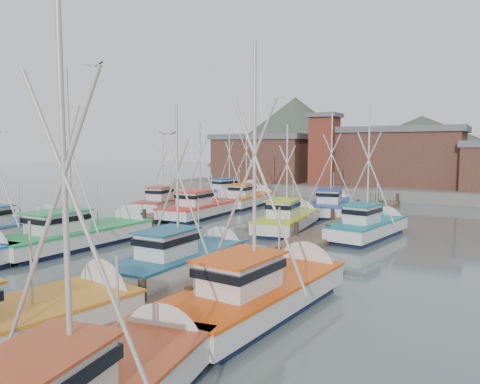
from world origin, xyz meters
The scene contains 21 objects.
ground centered at (0.00, 0.00, 0.00)m, with size 260.00×260.00×0.00m, color #4B5B59.
dock_left centered at (-7.00, 4.04, 0.21)m, with size 2.30×46.00×1.50m.
dock_right centered at (7.00, 4.04, 0.21)m, with size 2.30×46.00×1.50m.
quay centered at (0.00, 37.00, 0.60)m, with size 44.00×16.00×1.20m, color slate.
shed_left centered at (-11.00, 35.00, 4.34)m, with size 12.72×8.48×6.20m.
shed_center centered at (6.00, 37.00, 4.69)m, with size 14.84×9.54×6.90m.
lookout_tower centered at (-2.00, 33.00, 5.55)m, with size 3.60×3.60×8.50m.
distant_hills centered at (-12.76, 122.59, 0.00)m, with size 175.00×140.00×42.00m.
boat_4 centered at (-4.38, -2.22, 0.69)m, with size 4.41×10.21×11.01m.
boat_5 centered at (4.47, -4.19, 0.68)m, with size 3.33×8.47×8.28m.
boat_6 centered at (-9.82, -3.34, 0.68)m, with size 3.78×9.42×9.17m.
boat_7 centered at (9.63, -6.66, 0.69)m, with size 4.04×9.45×10.02m.
boat_8 centered at (-4.72, 11.16, 0.68)m, with size 3.53×9.69×8.60m.
boat_9 centered at (3.95, 8.71, 0.68)m, with size 3.70×8.86×7.97m.
boat_10 centered at (-9.68, 12.35, 0.68)m, with size 3.74×8.14×7.55m.
boat_11 centered at (9.63, 8.66, 0.68)m, with size 3.69×8.34×8.92m.
boat_12 centered at (-4.66, 18.86, 0.68)m, with size 3.92×8.90×9.91m.
boat_13 centered at (3.99, 17.91, 0.68)m, with size 4.49×9.55×9.35m.
boat_14 centered at (-9.70, 24.50, 0.68)m, with size 4.55×9.50×8.65m.
gull_near centered at (-2.22, -3.11, 10.05)m, with size 1.55×0.65×0.24m.
gull_far centered at (-0.67, 1.11, 6.57)m, with size 1.54×0.66×0.24m.
Camera 1 is at (16.78, -21.22, 5.80)m, focal length 35.00 mm.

